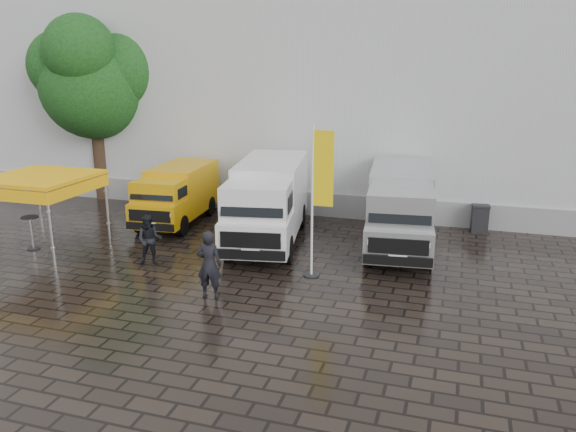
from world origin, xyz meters
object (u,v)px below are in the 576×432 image
van_white (268,204)px  person_front (209,265)px  canopy_tent (40,180)px  flagpole (318,194)px  van_yellow (177,196)px  cocktail_table (32,233)px  person_tent (150,240)px  van_silver (400,210)px  wheelie_bin (480,218)px

van_white → person_front: bearing=-98.9°
canopy_tent → flagpole: 9.80m
van_yellow → cocktail_table: 5.56m
van_white → person_front: 5.24m
van_white → canopy_tent: (-7.24, -3.00, 1.01)m
flagpole → person_tent: flagpole is taller
van_yellow → person_front: van_yellow is taller
flagpole → person_front: (-2.45, -2.45, -1.61)m
cocktail_table → person_front: (7.74, -1.99, 0.39)m
van_white → flagpole: 3.94m
van_silver → flagpole: bearing=-126.0°
person_tent → van_white: bearing=29.8°
cocktail_table → wheelie_bin: size_ratio=1.10×
van_white → wheelie_bin: size_ratio=6.18×
flagpole → wheelie_bin: flagpole is taller
person_tent → flagpole: bearing=-13.5°
van_silver → person_front: size_ratio=3.25×
canopy_tent → van_silver: bearing=17.6°
van_yellow → van_silver: size_ratio=0.78×
van_silver → van_yellow: bearing=171.2°
canopy_tent → flagpole: bearing=1.3°
canopy_tent → flagpole: (9.79, 0.23, 0.14)m
canopy_tent → cocktail_table: 1.91m
van_yellow → canopy_tent: canopy_tent is taller
van_white → person_front: size_ratio=3.40×
van_white → cocktail_table: van_white is taller
van_yellow → van_silver: van_silver is taller
van_silver → canopy_tent: van_silver is taller
flagpole → wheelie_bin: (4.82, 6.37, -2.04)m
person_front → person_tent: bearing=-39.0°
van_yellow → cocktail_table: bearing=-131.6°
van_silver → person_tent: (-7.46, -4.15, -0.53)m
van_yellow → canopy_tent: (-2.91, -4.21, 1.31)m
flagpole → van_white: bearing=132.7°
canopy_tent → cocktail_table: bearing=-149.4°
van_silver → cocktail_table: size_ratio=5.38×
person_front → van_yellow: bearing=-62.6°
van_yellow → canopy_tent: 5.28m
van_silver → wheelie_bin: bearing=39.6°
van_silver → flagpole: (-2.05, -3.54, 1.21)m
cocktail_table → canopy_tent: bearing=30.6°
canopy_tent → person_tent: 4.68m
flagpole → person_front: bearing=-135.0°
flagpole → cocktail_table: (-10.19, -0.46, -1.99)m
canopy_tent → wheelie_bin: canopy_tent is taller
person_front → canopy_tent: bearing=-24.1°
person_tent → van_yellow: bearing=87.8°
person_front → cocktail_table: bearing=-21.6°
van_white → wheelie_bin: bearing=16.0°
van_yellow → van_silver: bearing=-7.8°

